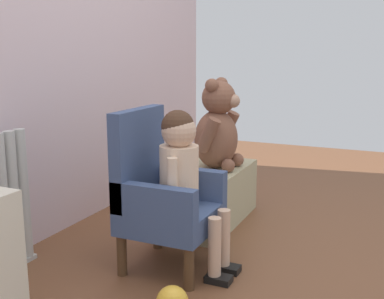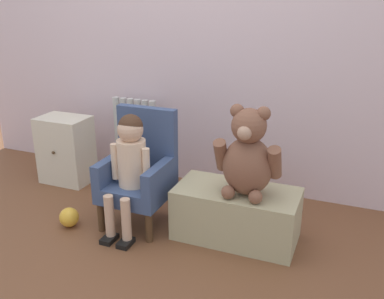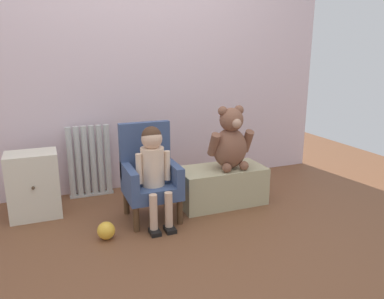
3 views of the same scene
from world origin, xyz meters
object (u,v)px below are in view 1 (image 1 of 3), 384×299
(child_armchair, at_px, (161,195))
(child_figure, at_px, (184,168))
(low_bench, at_px, (208,196))
(large_teddy_bear, at_px, (217,129))

(child_armchair, xyz_separation_m, child_figure, (0.00, -0.11, 0.13))
(low_bench, bearing_deg, child_armchair, -177.68)
(child_figure, distance_m, low_bench, 0.70)
(child_figure, height_order, large_teddy_bear, large_teddy_bear)
(child_figure, distance_m, large_teddy_bear, 0.68)
(child_armchair, bearing_deg, child_figure, -90.00)
(low_bench, relative_size, large_teddy_bear, 1.39)
(child_figure, xyz_separation_m, large_teddy_bear, (0.67, 0.11, 0.06))
(child_armchair, xyz_separation_m, large_teddy_bear, (0.67, -0.00, 0.20))
(child_figure, bearing_deg, large_teddy_bear, 9.21)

